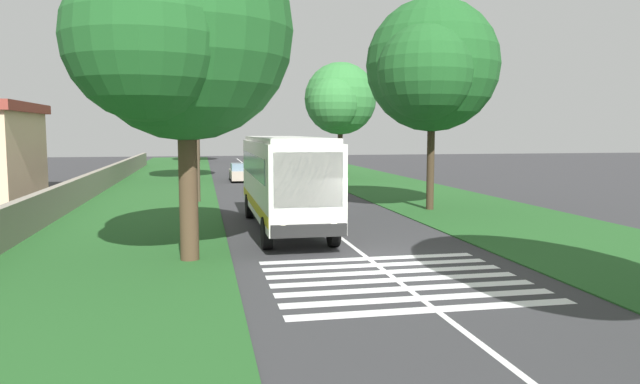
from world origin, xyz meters
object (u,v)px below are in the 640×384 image
(trailing_car_0, at_px, (306,179))
(trailing_minibus_0, at_px, (276,157))
(coach_bus, at_px, (284,177))
(roadside_tree_right_2, at_px, (338,101))
(utility_pole, at_px, (197,125))
(roadside_tree_left_2, at_px, (182,88))
(roadside_tree_left_1, at_px, (178,37))
(trailing_car_1, at_px, (241,173))
(roadside_tree_left_0, at_px, (196,102))
(roadside_tree_right_0, at_px, (428,69))

(trailing_car_0, bearing_deg, trailing_minibus_0, 0.58)
(coach_bus, distance_m, roadside_tree_right_2, 26.06)
(coach_bus, xyz_separation_m, utility_pole, (10.14, 3.47, 2.16))
(coach_bus, height_order, trailing_minibus_0, coach_bus)
(coach_bus, bearing_deg, roadside_tree_left_2, 10.38)
(utility_pole, bearing_deg, trailing_minibus_0, -18.10)
(trailing_minibus_0, bearing_deg, roadside_tree_left_1, 168.60)
(trailing_car_0, height_order, trailing_car_1, same)
(trailing_minibus_0, bearing_deg, trailing_car_0, -179.42)
(roadside_tree_left_0, xyz_separation_m, roadside_tree_right_0, (-50.49, -11.61, -0.74))
(roadside_tree_left_1, distance_m, roadside_tree_right_0, 15.24)
(trailing_car_0, height_order, utility_pole, utility_pole)
(roadside_tree_left_0, distance_m, roadside_tree_right_2, 32.67)
(trailing_car_1, height_order, utility_pole, utility_pole)
(roadside_tree_left_0, relative_size, roadside_tree_left_2, 1.05)
(roadside_tree_left_1, height_order, roadside_tree_right_2, roadside_tree_left_1)
(roadside_tree_right_0, bearing_deg, roadside_tree_left_0, 12.95)
(trailing_car_1, distance_m, trailing_minibus_0, 8.93)
(roadside_tree_left_2, xyz_separation_m, roadside_tree_right_0, (-21.16, -12.50, -0.37))
(coach_bus, relative_size, roadside_tree_left_0, 1.00)
(coach_bus, height_order, roadside_tree_right_2, roadside_tree_right_2)
(roadside_tree_left_0, bearing_deg, roadside_tree_left_1, 179.95)
(coach_bus, relative_size, utility_pole, 1.35)
(roadside_tree_left_2, xyz_separation_m, roadside_tree_right_2, (-1.16, -12.56, -0.92))
(trailing_minibus_0, relative_size, roadside_tree_left_2, 0.56)
(trailing_car_1, relative_size, roadside_tree_left_2, 0.40)
(trailing_car_1, xyz_separation_m, trailing_minibus_0, (8.02, -3.81, 0.88))
(roadside_tree_left_2, relative_size, utility_pole, 1.29)
(trailing_minibus_0, relative_size, utility_pole, 0.73)
(trailing_car_1, relative_size, roadside_tree_left_1, 0.43)
(trailing_minibus_0, distance_m, roadside_tree_left_1, 38.38)
(coach_bus, xyz_separation_m, trailing_car_1, (23.91, 0.15, -1.48))
(roadside_tree_left_1, bearing_deg, roadside_tree_right_0, -49.93)
(trailing_car_0, height_order, roadside_tree_left_0, roadside_tree_left_0)
(trailing_minibus_0, xyz_separation_m, roadside_tree_left_0, (23.02, 7.46, 6.20))
(trailing_car_1, relative_size, utility_pole, 0.52)
(trailing_car_1, height_order, roadside_tree_left_0, roadside_tree_left_0)
(trailing_car_0, height_order, roadside_tree_left_1, roadside_tree_left_1)
(roadside_tree_right_2, xyz_separation_m, utility_pole, (-14.33, 11.34, -2.15))
(roadside_tree_right_2, bearing_deg, utility_pole, 141.66)
(trailing_car_1, bearing_deg, roadside_tree_left_2, 69.25)
(coach_bus, bearing_deg, roadside_tree_right_2, -17.82)
(trailing_car_0, xyz_separation_m, roadside_tree_right_2, (7.62, -4.06, 5.79))
(trailing_car_1, xyz_separation_m, roadside_tree_right_0, (-19.44, -7.95, 6.33))
(trailing_car_0, xyz_separation_m, roadside_tree_left_1, (-22.20, 7.67, 6.04))
(roadside_tree_right_2, bearing_deg, coach_bus, 162.18)
(trailing_car_1, height_order, roadside_tree_left_2, roadside_tree_left_2)
(roadside_tree_right_0, bearing_deg, coach_bus, 119.81)
(roadside_tree_right_0, bearing_deg, trailing_minibus_0, 8.59)
(trailing_car_0, height_order, trailing_minibus_0, trailing_minibus_0)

